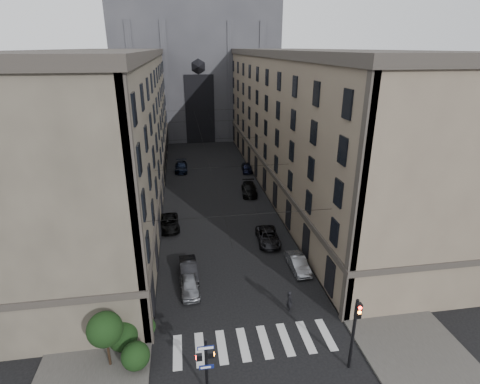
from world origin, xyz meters
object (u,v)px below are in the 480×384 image
pedestrian_signal_left (206,363)px  car_left_midnear (189,270)px  car_left_midfar (169,223)px  gothic_tower (195,53)px  car_right_midfar (249,189)px  traffic_light_right (355,327)px  car_left_near (189,285)px  car_left_far (181,167)px  car_right_midnear (268,237)px  car_right_far (247,168)px  car_right_near (298,263)px  pedestrian (289,301)px

pedestrian_signal_left → car_left_midnear: size_ratio=0.95×
pedestrian_signal_left → car_left_midfar: (-2.58, 22.28, -1.65)m
car_left_midfar → gothic_tower: bearing=79.7°
car_left_midfar → car_right_midfar: car_right_midfar is taller
traffic_light_right → car_right_midfar: size_ratio=1.05×
car_left_midfar → car_left_near: bearing=-84.7°
car_left_far → car_right_midnear: car_left_far is taller
car_left_midnear → traffic_light_right: bearing=-53.8°
car_left_midnear → car_right_far: bearing=67.1°
gothic_tower → traffic_light_right: bearing=-85.6°
car_left_near → car_right_midfar: (8.96, 21.22, 0.06)m
car_left_midnear → car_right_midnear: bearing=27.5°
car_right_near → pedestrian: (-2.39, -5.44, 0.25)m
car_right_midnear → car_right_far: (2.00, 23.89, 0.02)m
car_left_near → car_left_midnear: (0.00, 2.27, 0.03)m
car_left_far → car_right_far: (10.66, -2.06, -0.04)m
car_left_near → car_right_near: car_left_near is taller
car_left_midnear → car_left_midfar: (-1.89, 9.91, -0.03)m
car_left_midfar → car_right_midnear: 11.42m
car_right_near → pedestrian_signal_left: bearing=-129.7°
car_right_near → traffic_light_right: bearing=-92.5°
gothic_tower → pedestrian: (3.35, -67.01, -16.90)m
car_left_midnear → gothic_tower: bearing=82.9°
traffic_light_right → car_left_midnear: traffic_light_right is taller
car_left_far → car_left_near: bearing=-88.1°
pedestrian_signal_left → car_left_midfar: bearing=96.6°
traffic_light_right → car_left_far: 44.10m
car_right_midnear → pedestrian: (-0.85, -10.89, 0.24)m
gothic_tower → car_left_far: size_ratio=11.69×
traffic_light_right → car_right_midnear: traffic_light_right is taller
car_left_far → car_right_midfar: car_right_midfar is taller
pedestrian_signal_left → car_left_midfar: size_ratio=0.83×
car_left_far → car_right_far: car_left_far is taller
gothic_tower → car_left_near: size_ratio=14.87×
car_right_midnear → car_right_far: size_ratio=1.18×
car_left_far → pedestrian: (7.81, -36.84, 0.18)m
car_left_midfar → car_right_midnear: car_left_midfar is taller
car_left_near → car_right_near: size_ratio=0.99×
traffic_light_right → pedestrian: 6.86m
gothic_tower → car_left_midfar: 54.32m
pedestrian_signal_left → car_right_far: bearing=76.7°
car_left_midfar → car_right_near: 15.75m
gothic_tower → car_right_near: 64.18m
pedestrian_signal_left → traffic_light_right: 9.18m
car_left_near → car_right_midnear: car_left_near is taller
traffic_light_right → pedestrian: size_ratio=2.90×
car_left_near → car_right_midnear: (8.40, 7.24, -0.01)m
car_right_midnear → car_right_far: bearing=88.8°
car_right_midfar → car_right_far: car_right_midfar is taller
traffic_light_right → car_right_near: 11.76m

